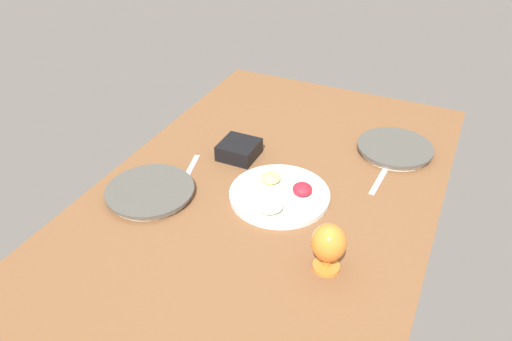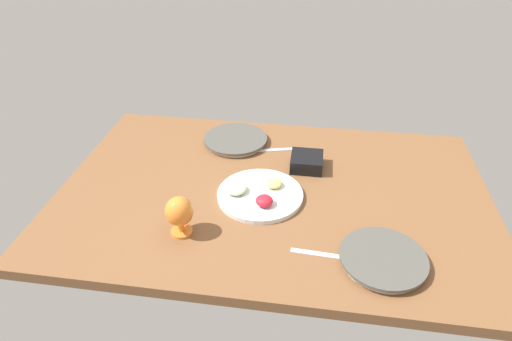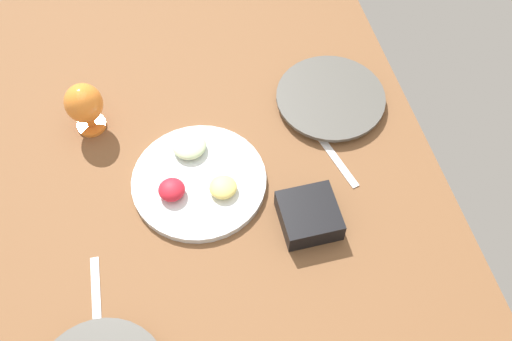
# 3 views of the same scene
# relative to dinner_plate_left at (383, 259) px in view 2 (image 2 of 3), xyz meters

# --- Properties ---
(ground_plane) EXTENTS (1.60, 1.04, 0.04)m
(ground_plane) POSITION_rel_dinner_plate_left_xyz_m (0.37, -0.32, -0.03)
(ground_plane) COLOR brown
(dinner_plate_left) EXTENTS (0.27, 0.27, 0.03)m
(dinner_plate_left) POSITION_rel_dinner_plate_left_xyz_m (0.00, 0.00, 0.00)
(dinner_plate_left) COLOR silver
(dinner_plate_left) RESTS_ON ground_plane
(dinner_plate_right) EXTENTS (0.28, 0.28, 0.03)m
(dinner_plate_right) POSITION_rel_dinner_plate_left_xyz_m (0.58, -0.64, -0.00)
(dinner_plate_right) COLOR silver
(dinner_plate_right) RESTS_ON ground_plane
(fruit_platter) EXTENTS (0.32, 0.32, 0.05)m
(fruit_platter) POSITION_rel_dinner_plate_left_xyz_m (0.42, -0.27, -0.00)
(fruit_platter) COLOR silver
(fruit_platter) RESTS_ON ground_plane
(hurricane_glass_orange) EXTENTS (0.09, 0.09, 0.14)m
(hurricane_glass_orange) POSITION_rel_dinner_plate_left_xyz_m (0.65, -0.04, 0.07)
(hurricane_glass_orange) COLOR orange
(hurricane_glass_orange) RESTS_ON ground_plane
(square_bowl_black) EXTENTS (0.13, 0.13, 0.06)m
(square_bowl_black) POSITION_rel_dinner_plate_left_xyz_m (0.26, -0.49, 0.02)
(square_bowl_black) COLOR black
(square_bowl_black) RESTS_ON ground_plane
(fork_by_left_plate) EXTENTS (0.18, 0.03, 0.01)m
(fork_by_left_plate) POSITION_rel_dinner_plate_left_xyz_m (0.19, -0.01, -0.01)
(fork_by_left_plate) COLOR silver
(fork_by_left_plate) RESTS_ON ground_plane
(fork_by_right_plate) EXTENTS (0.18, 0.06, 0.01)m
(fork_by_right_plate) POSITION_rel_dinner_plate_left_xyz_m (0.40, -0.60, -0.01)
(fork_by_right_plate) COLOR silver
(fork_by_right_plate) RESTS_ON ground_plane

